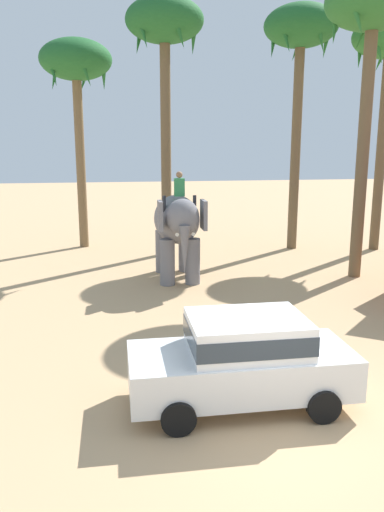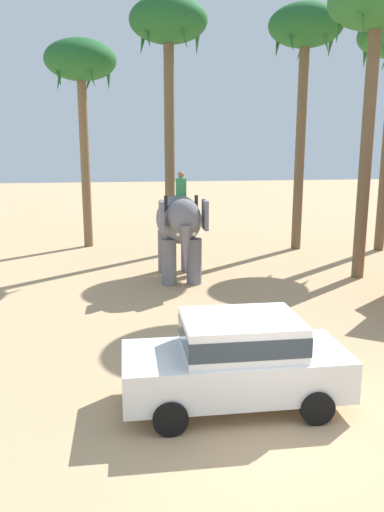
% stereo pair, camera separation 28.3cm
% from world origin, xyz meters
% --- Properties ---
extents(ground_plane, '(120.00, 120.00, 0.00)m').
position_xyz_m(ground_plane, '(0.00, 0.00, 0.00)').
color(ground_plane, tan).
extents(car_sedan_foreground, '(4.13, 1.94, 1.70)m').
position_xyz_m(car_sedan_foreground, '(-0.31, 0.84, 0.93)').
color(car_sedan_foreground, white).
rests_on(car_sedan_foreground, ground).
extents(elephant_with_mahout, '(1.68, 3.89, 3.88)m').
position_xyz_m(elephant_with_mahout, '(-0.19, 9.91, 1.99)').
color(elephant_with_mahout, slate).
rests_on(elephant_with_mahout, ground).
extents(palm_tree_behind_elephant, '(3.20, 3.20, 9.35)m').
position_xyz_m(palm_tree_behind_elephant, '(-3.71, 16.63, 8.12)').
color(palm_tree_behind_elephant, brown).
rests_on(palm_tree_behind_elephant, ground).
extents(palm_tree_near_hut, '(3.20, 3.20, 10.25)m').
position_xyz_m(palm_tree_near_hut, '(6.30, 9.19, 8.95)').
color(palm_tree_near_hut, brown).
rests_on(palm_tree_near_hut, ground).
extents(palm_tree_left_of_road, '(3.20, 3.20, 10.65)m').
position_xyz_m(palm_tree_left_of_road, '(5.90, 14.53, 9.30)').
color(palm_tree_left_of_road, brown).
rests_on(palm_tree_left_of_road, ground).
extents(palm_tree_far_back, '(3.20, 3.20, 10.59)m').
position_xyz_m(palm_tree_far_back, '(-0.02, 14.28, 9.25)').
color(palm_tree_far_back, brown).
rests_on(palm_tree_far_back, ground).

